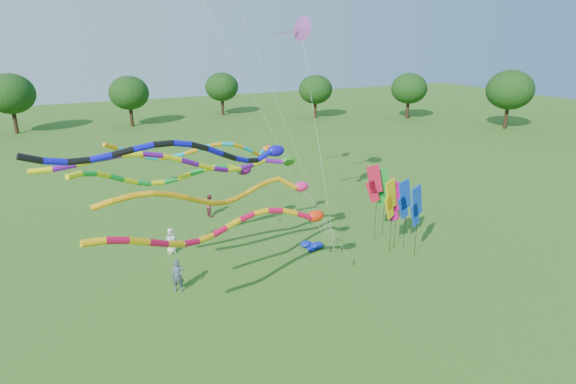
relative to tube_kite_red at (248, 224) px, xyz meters
name	(u,v)px	position (x,y,z in m)	size (l,w,h in m)	color
ground	(331,294)	(4.33, -0.20, -4.51)	(160.00, 160.00, 0.00)	#305D18
tree_ring	(208,199)	(-1.45, 1.05, 1.08)	(117.12, 118.11, 9.73)	#382314
tube_kite_red	(248,224)	(0.00, 0.00, 0.00)	(13.68, 4.83, 6.66)	black
tube_kite_orange	(239,192)	(0.17, 1.46, 1.06)	(13.47, 4.86, 7.43)	black
tube_kite_purple	(209,163)	(-0.69, 3.27, 2.13)	(15.87, 3.21, 8.45)	black
tube_kite_blue	(204,153)	(-1.32, 1.76, 3.00)	(15.01, 3.87, 9.07)	black
tube_kite_cyan	(218,151)	(0.62, 6.06, 1.98)	(12.83, 4.08, 8.28)	black
tube_kite_green	(193,173)	(-0.68, 6.87, 0.65)	(12.83, 5.91, 7.23)	black
delta_kite_high_c	(301,28)	(7.85, 10.62, 8.35)	(3.19, 7.83, 14.34)	black
banner_pole_orange	(391,199)	(9.85, 2.68, -1.13)	(1.13, 0.44, 4.64)	black
banner_pole_blue_a	(416,206)	(10.63, 1.34, -1.23)	(1.13, 0.41, 4.54)	black
banner_pole_red	(374,184)	(10.08, 4.74, -0.82)	(1.14, 0.38, 4.96)	black
banner_pole_green	(382,187)	(10.79, 4.87, -1.16)	(1.15, 0.33, 4.62)	black
banner_pole_blue_b	(404,199)	(10.89, 2.72, -1.31)	(1.16, 0.26, 4.46)	black
banner_pole_magenta_b	(393,202)	(10.28, 2.95, -1.43)	(1.14, 0.38, 4.34)	black
blue_nylon_heap	(311,246)	(5.85, 4.96, -4.31)	(1.43, 1.02, 0.44)	#0C20A8
person_a	(171,241)	(-1.96, 8.05, -3.72)	(0.77, 0.50, 1.58)	silver
person_b	(178,276)	(-2.62, 3.39, -3.63)	(0.64, 0.42, 1.76)	#414E5B
person_c	(210,205)	(1.87, 13.04, -3.71)	(0.78, 0.61, 1.60)	maroon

